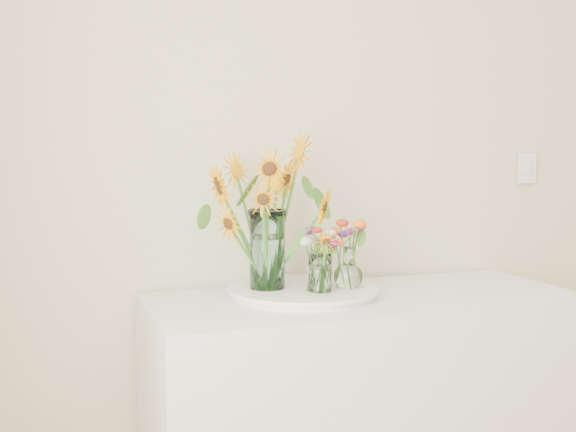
{
  "coord_description": "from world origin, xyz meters",
  "views": [
    {
      "loc": [
        -1.49,
        -0.17,
        1.37
      ],
      "look_at": [
        -0.74,
        1.99,
        1.16
      ],
      "focal_mm": 45.0,
      "sensor_mm": 36.0,
      "label": 1
    }
  ],
  "objects_px": {
    "tray": "(303,293)",
    "mason_jar": "(267,249)",
    "small_vase_a": "(320,273)",
    "small_vase_b": "(348,268)",
    "small_vase_c": "(317,269)",
    "counter": "(364,430)"
  },
  "relations": [
    {
      "from": "small_vase_a",
      "to": "small_vase_b",
      "type": "distance_m",
      "value": 0.11
    },
    {
      "from": "tray",
      "to": "small_vase_b",
      "type": "relative_size",
      "value": 3.33
    },
    {
      "from": "tray",
      "to": "mason_jar",
      "type": "height_order",
      "value": "mason_jar"
    },
    {
      "from": "counter",
      "to": "tray",
      "type": "xyz_separation_m",
      "value": [
        -0.2,
        0.05,
        0.46
      ]
    },
    {
      "from": "small_vase_a",
      "to": "counter",
      "type": "bearing_deg",
      "value": 9.32
    },
    {
      "from": "mason_jar",
      "to": "small_vase_c",
      "type": "xyz_separation_m",
      "value": [
        0.19,
        0.06,
        -0.08
      ]
    },
    {
      "from": "counter",
      "to": "mason_jar",
      "type": "xyz_separation_m",
      "value": [
        -0.31,
        0.08,
        0.61
      ]
    },
    {
      "from": "counter",
      "to": "small_vase_b",
      "type": "bearing_deg",
      "value": 176.56
    },
    {
      "from": "small_vase_b",
      "to": "small_vase_c",
      "type": "height_order",
      "value": "small_vase_b"
    },
    {
      "from": "small_vase_c",
      "to": "tray",
      "type": "bearing_deg",
      "value": -133.69
    },
    {
      "from": "tray",
      "to": "mason_jar",
      "type": "relative_size",
      "value": 1.75
    },
    {
      "from": "tray",
      "to": "small_vase_a",
      "type": "xyz_separation_m",
      "value": [
        0.03,
        -0.08,
        0.08
      ]
    },
    {
      "from": "mason_jar",
      "to": "tray",
      "type": "bearing_deg",
      "value": -13.08
    },
    {
      "from": "counter",
      "to": "small_vase_b",
      "type": "height_order",
      "value": "small_vase_b"
    },
    {
      "from": "tray",
      "to": "small_vase_b",
      "type": "bearing_deg",
      "value": -19.38
    },
    {
      "from": "mason_jar",
      "to": "small_vase_b",
      "type": "bearing_deg",
      "value": -16.59
    },
    {
      "from": "counter",
      "to": "small_vase_a",
      "type": "distance_m",
      "value": 0.56
    },
    {
      "from": "mason_jar",
      "to": "small_vase_b",
      "type": "relative_size",
      "value": 1.9
    },
    {
      "from": "small_vase_c",
      "to": "small_vase_b",
      "type": "bearing_deg",
      "value": -66.23
    },
    {
      "from": "small_vase_c",
      "to": "small_vase_a",
      "type": "bearing_deg",
      "value": -107.82
    },
    {
      "from": "small_vase_a",
      "to": "small_vase_c",
      "type": "distance_m",
      "value": 0.17
    },
    {
      "from": "tray",
      "to": "mason_jar",
      "type": "bearing_deg",
      "value": 166.92
    }
  ]
}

